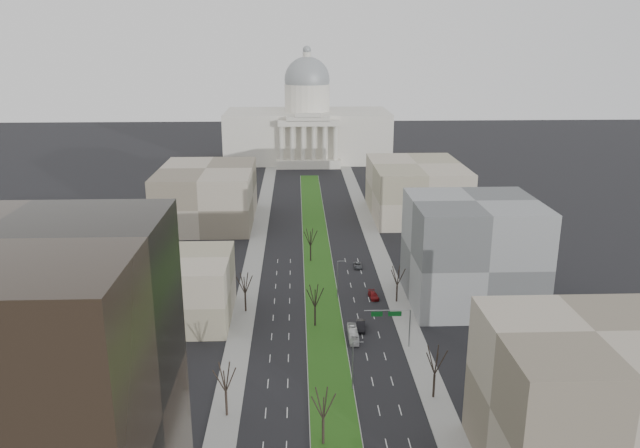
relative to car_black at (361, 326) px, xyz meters
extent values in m
plane|color=black|center=(-7.51, 41.80, -0.86)|extent=(600.00, 600.00, 0.00)
cube|color=#999993|center=(-7.51, 40.80, -0.78)|extent=(8.00, 222.00, 0.15)
cube|color=#165015|center=(-7.51, 40.80, -0.69)|extent=(7.70, 221.70, 0.06)
cube|color=gray|center=(-25.01, 16.80, -0.78)|extent=(5.00, 330.00, 0.15)
cube|color=gray|center=(9.99, 16.80, -0.78)|extent=(5.00, 330.00, 0.15)
cube|color=beige|center=(-7.51, 191.80, 11.14)|extent=(80.00, 40.00, 24.00)
cube|color=beige|center=(-7.51, 168.80, 1.14)|extent=(30.00, 6.00, 4.00)
cube|color=beige|center=(-7.51, 168.80, 20.14)|extent=(28.00, 5.00, 2.50)
cube|color=beige|center=(-7.51, 168.80, 22.14)|extent=(20.00, 5.00, 1.80)
cube|color=beige|center=(-7.51, 168.80, 23.74)|extent=(12.00, 5.00, 1.60)
cylinder|color=beige|center=(-7.51, 191.80, 29.14)|extent=(22.00, 22.00, 14.00)
sphere|color=gray|center=(-7.51, 191.80, 38.14)|extent=(22.00, 22.00, 22.00)
cylinder|color=beige|center=(-7.51, 191.80, 49.14)|extent=(4.00, 4.00, 4.00)
sphere|color=gray|center=(-7.51, 191.80, 52.14)|extent=(4.00, 4.00, 4.00)
cylinder|color=beige|center=(-20.01, 168.80, 11.14)|extent=(2.00, 2.00, 16.00)
cylinder|color=beige|center=(-15.01, 168.80, 11.14)|extent=(2.00, 2.00, 16.00)
cylinder|color=beige|center=(-10.01, 168.80, 11.14)|extent=(2.00, 2.00, 16.00)
cylinder|color=beige|center=(-5.01, 168.80, 11.14)|extent=(2.00, 2.00, 16.00)
cylinder|color=beige|center=(-0.01, 168.80, 11.14)|extent=(2.00, 2.00, 16.00)
cylinder|color=beige|center=(4.99, 168.80, 11.14)|extent=(2.00, 2.00, 16.00)
cube|color=gray|center=(-40.51, 6.80, 6.14)|extent=(26.00, 22.00, 14.00)
cube|color=#796E5D|center=(25.49, -46.20, 10.14)|extent=(26.00, 24.00, 22.00)
cube|color=#595C5E|center=(26.49, 13.80, 11.14)|extent=(28.00, 26.00, 24.00)
cube|color=#796E5D|center=(-42.51, 81.80, 8.14)|extent=(30.00, 40.00, 18.00)
cube|color=gray|center=(27.49, 86.80, 8.14)|extent=(30.00, 40.00, 18.00)
cylinder|color=black|center=(-24.71, -30.20, 1.30)|extent=(0.40, 0.40, 4.32)
cylinder|color=black|center=(-24.71, 9.80, 1.25)|extent=(0.40, 0.40, 4.22)
cylinder|color=black|center=(9.69, -26.20, 1.35)|extent=(0.40, 0.40, 4.42)
cylinder|color=black|center=(9.69, 13.80, 1.16)|extent=(0.40, 0.40, 4.03)
cylinder|color=black|center=(-9.51, -38.20, 1.30)|extent=(0.40, 0.40, 4.32)
cylinder|color=black|center=(-9.51, 1.80, 1.30)|extent=(0.40, 0.40, 4.32)
cylinder|color=black|center=(-9.51, 41.80, 1.30)|extent=(0.40, 0.40, 4.32)
cylinder|color=gray|center=(-3.81, -23.20, 3.64)|extent=(0.20, 0.20, 9.00)
cylinder|color=gray|center=(-2.91, -23.20, 8.24)|extent=(1.80, 0.12, 0.12)
cylinder|color=gray|center=(-3.81, 16.80, 3.64)|extent=(0.20, 0.20, 9.00)
cylinder|color=gray|center=(-2.91, 16.80, 8.24)|extent=(1.80, 0.12, 0.12)
cylinder|color=gray|center=(8.69, -8.20, 3.14)|extent=(0.24, 0.24, 8.00)
cylinder|color=gray|center=(4.19, -8.20, 7.14)|extent=(9.00, 0.18, 0.18)
cube|color=#0C591E|center=(5.69, -8.12, 6.34)|extent=(2.60, 0.08, 1.00)
cube|color=#0C591E|center=(2.19, -8.12, 6.34)|extent=(2.20, 0.08, 1.00)
imported|color=black|center=(0.00, 0.00, 0.00)|extent=(2.25, 5.34, 1.72)
imported|color=maroon|center=(4.61, 16.12, -0.17)|extent=(2.44, 4.94, 1.38)
imported|color=#55585E|center=(2.90, 36.55, -0.24)|extent=(2.18, 4.51, 1.24)
imported|color=white|center=(-2.01, -4.27, 0.21)|extent=(1.80, 7.65, 2.13)
camera|label=1|loc=(-13.03, -118.14, 57.57)|focal=35.00mm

